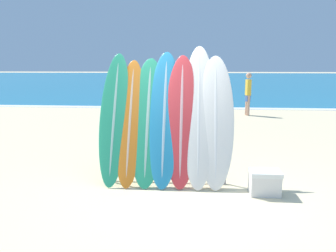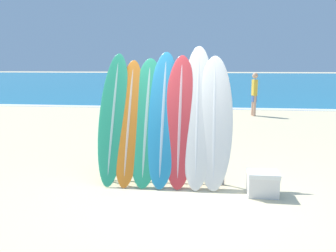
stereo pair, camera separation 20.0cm
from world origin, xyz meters
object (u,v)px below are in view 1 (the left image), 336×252
Objects in this scene: surfboard_slot_1 at (130,121)px; surfboard_slot_2 at (148,120)px; surfboard_slot_6 at (216,120)px; surfboard_rack at (164,157)px; surfboard_slot_3 at (164,117)px; surfboard_slot_4 at (181,119)px; person_near_water at (117,108)px; person_mid_beach at (248,92)px; cooler_box at (265,182)px; surfboard_slot_0 at (114,117)px; surfboard_slot_5 at (199,114)px.

surfboard_slot_2 is (0.30, 0.01, 0.02)m from surfboard_slot_1.
surfboard_slot_6 is at bearing -0.64° from surfboard_slot_2.
surfboard_rack is 0.66m from surfboard_slot_3.
surfboard_slot_4 reaches higher than surfboard_slot_6.
surfboard_slot_6 is (1.41, -0.00, 0.04)m from surfboard_slot_1.
surfboard_slot_4 is 2.88m from person_near_water.
surfboard_slot_3 is 1.33× the size of person_mid_beach.
cooler_box is (1.57, -0.38, -0.25)m from surfboard_rack.
surfboard_slot_2 is 1.27× the size of person_mid_beach.
surfboard_slot_3 is (0.00, 0.11, 0.66)m from surfboard_rack.
surfboard_slot_2 is 7.95m from person_mid_beach.
surfboard_slot_0 is 2.62m from cooler_box.
surfboard_slot_6 is (0.84, 0.08, 0.62)m from surfboard_rack.
surfboard_slot_1 reaches higher than person_near_water.
person_mid_beach is (2.22, 7.46, -0.17)m from surfboard_slot_4.
surfboard_slot_3 is 1.88m from cooler_box.
surfboard_slot_4 is at bearing -171.76° from surfboard_slot_5.
surfboard_slot_3 reaches higher than surfboard_rack.
surfboard_slot_0 reaches higher than surfboard_slot_4.
surfboard_slot_6 is (1.68, -0.03, -0.02)m from surfboard_slot_0.
person_mid_beach is at bearing 77.43° from surfboard_slot_6.
surfboard_slot_0 is 8.16m from person_mid_beach.
surfboard_slot_4 reaches higher than surfboard_slot_1.
surfboard_slot_4 reaches higher than person_mid_beach.
surfboard_slot_4 is 7.78m from person_mid_beach.
surfboard_slot_1 is at bearing -36.69° from person_mid_beach.
surfboard_slot_4 is 0.56m from surfboard_slot_6.
surfboard_slot_6 reaches higher than surfboard_slot_1.
surfboard_slot_2 is at bearing -34.74° from person_mid_beach.
surfboard_slot_2 is at bearing -1.43° from surfboard_slot_0.
surfboard_slot_1 is 8.07m from person_mid_beach.
surfboard_slot_5 reaches higher than surfboard_slot_4.
person_mid_beach is 8.00m from cooler_box.
person_mid_beach is at bearing -55.20° from person_near_water.
surfboard_slot_2 is 0.56m from surfboard_slot_4.
surfboard_slot_0 is at bearing -38.51° from person_mid_beach.
surfboard_slot_3 is 2.71m from person_near_water.
cooler_box is at bearing -14.24° from surfboard_slot_2.
surfboard_slot_6 is at bearing 5.42° from surfboard_rack.
surfboard_slot_1 is at bearing 171.57° from surfboard_rack.
surfboard_slot_3 is at bearing -167.81° from person_near_water.
surfboard_slot_0 is 1.41m from surfboard_slot_5.
person_near_water is at bearing 136.15° from cooler_box.
cooler_box is at bearing -11.32° from surfboard_slot_0.
surfboard_slot_1 is at bearing -179.56° from person_near_water.
surfboard_slot_2 reaches higher than cooler_box.
surfboard_slot_5 is at bearing 2.17° from surfboard_slot_2.
surfboard_slot_4 is at bearing -0.11° from surfboard_slot_1.
surfboard_slot_3 is at bearing 2.32° from surfboard_slot_1.
surfboard_rack is 0.91m from surfboard_slot_5.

